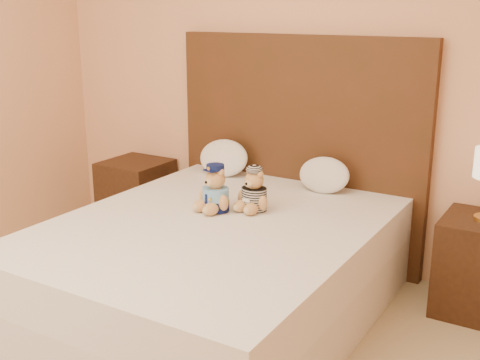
% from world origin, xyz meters
% --- Properties ---
extents(bed, '(1.60, 2.00, 0.55)m').
position_xyz_m(bed, '(0.00, 1.20, 0.28)').
color(bed, white).
rests_on(bed, ground).
extents(headboard, '(1.75, 0.08, 1.50)m').
position_xyz_m(headboard, '(0.00, 2.21, 0.75)').
color(headboard, '#4A2616').
rests_on(headboard, ground).
extents(nightstand_left, '(0.45, 0.45, 0.55)m').
position_xyz_m(nightstand_left, '(-1.25, 2.00, 0.28)').
color(nightstand_left, '#371F11').
rests_on(nightstand_left, ground).
extents(teddy_police, '(0.28, 0.27, 0.27)m').
position_xyz_m(teddy_police, '(-0.10, 1.37, 0.68)').
color(teddy_police, '#B47C46').
rests_on(teddy_police, bed).
extents(teddy_prisoner, '(0.26, 0.25, 0.25)m').
position_xyz_m(teddy_prisoner, '(0.08, 1.48, 0.67)').
color(teddy_prisoner, '#B47C46').
rests_on(teddy_prisoner, bed).
extents(pillow_left, '(0.37, 0.24, 0.26)m').
position_xyz_m(pillow_left, '(-0.48, 2.03, 0.68)').
color(pillow_left, white).
rests_on(pillow_left, bed).
extents(pillow_right, '(0.33, 0.22, 0.23)m').
position_xyz_m(pillow_right, '(0.27, 2.03, 0.67)').
color(pillow_right, white).
rests_on(pillow_right, bed).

